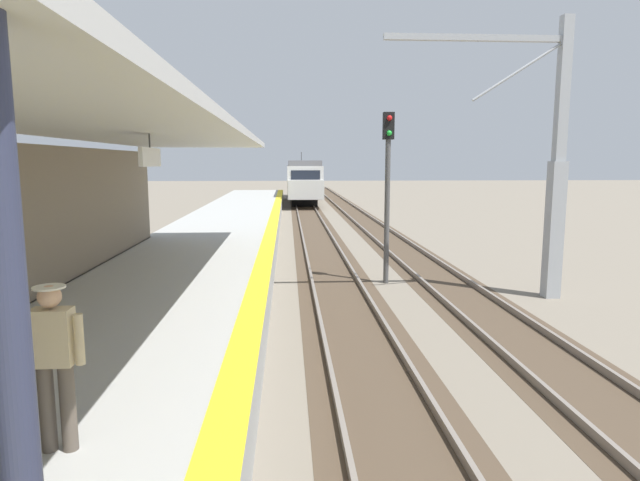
% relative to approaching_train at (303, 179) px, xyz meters
% --- Properties ---
extents(station_platform, '(5.00, 80.00, 0.91)m').
position_rel_approaching_train_xyz_m(station_platform, '(-4.40, -36.16, -1.73)').
color(station_platform, '#A8A8A3').
rests_on(station_platform, ground).
extents(track_pair_nearest_platform, '(2.34, 120.00, 0.16)m').
position_rel_approaching_train_xyz_m(track_pair_nearest_platform, '(-0.00, -32.16, -2.13)').
color(track_pair_nearest_platform, '#4C3D2D').
rests_on(track_pair_nearest_platform, ground).
extents(track_pair_middle, '(2.34, 120.00, 0.16)m').
position_rel_approaching_train_xyz_m(track_pair_middle, '(3.40, -32.16, -2.13)').
color(track_pair_middle, '#4C3D2D').
rests_on(track_pair_middle, ground).
extents(approaching_train, '(2.93, 19.60, 4.76)m').
position_rel_approaching_train_xyz_m(approaching_train, '(0.00, 0.00, 0.00)').
color(approaching_train, silver).
rests_on(approaching_train, ground).
extents(commuter_person, '(0.59, 0.30, 1.67)m').
position_rel_approaching_train_xyz_m(commuter_person, '(-3.73, -46.65, -0.34)').
color(commuter_person, brown).
rests_on(commuter_person, station_platform).
extents(rail_signal_post, '(0.32, 0.34, 5.20)m').
position_rel_approaching_train_xyz_m(rail_signal_post, '(1.58, -35.53, 1.02)').
color(rail_signal_post, '#4C4C4C').
rests_on(rail_signal_post, ground).
extents(catenary_pylon_far_side, '(5.00, 0.40, 7.50)m').
position_rel_approaching_train_xyz_m(catenary_pylon_far_side, '(5.52, -37.57, 1.43)').
color(catenary_pylon_far_side, '#9EA3A8').
rests_on(catenary_pylon_far_side, ground).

